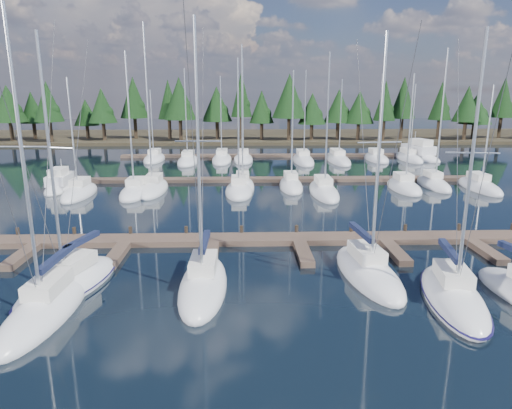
{
  "coord_description": "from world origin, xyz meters",
  "views": [
    {
      "loc": [
        -3.93,
        -12.59,
        10.46
      ],
      "look_at": [
        -2.86,
        22.0,
        1.72
      ],
      "focal_mm": 32.0,
      "sensor_mm": 36.0,
      "label": 1
    }
  ],
  "objects_px": {
    "motor_yacht_right": "(418,155)",
    "main_dock": "(299,242)",
    "front_sailboat_2": "(203,284)",
    "motor_yacht_left": "(61,185)",
    "front_sailboat_4": "(453,296)",
    "front_sailboat_1": "(69,283)",
    "front_sailboat_3": "(368,272)",
    "front_sailboat_0": "(47,308)"
  },
  "relations": [
    {
      "from": "front_sailboat_4",
      "to": "front_sailboat_0",
      "type": "bearing_deg",
      "value": -178.18
    },
    {
      "from": "front_sailboat_0",
      "to": "front_sailboat_2",
      "type": "bearing_deg",
      "value": 18.82
    },
    {
      "from": "front_sailboat_0",
      "to": "motor_yacht_left",
      "type": "height_order",
      "value": "front_sailboat_0"
    },
    {
      "from": "front_sailboat_4",
      "to": "front_sailboat_1",
      "type": "bearing_deg",
      "value": 173.53
    },
    {
      "from": "front_sailboat_0",
      "to": "motor_yacht_right",
      "type": "distance_m",
      "value": 61.88
    },
    {
      "from": "front_sailboat_0",
      "to": "front_sailboat_3",
      "type": "bearing_deg",
      "value": 13.32
    },
    {
      "from": "front_sailboat_1",
      "to": "motor_yacht_left",
      "type": "height_order",
      "value": "front_sailboat_1"
    },
    {
      "from": "front_sailboat_0",
      "to": "front_sailboat_4",
      "type": "height_order",
      "value": "front_sailboat_0"
    },
    {
      "from": "main_dock",
      "to": "front_sailboat_0",
      "type": "distance_m",
      "value": 16.49
    },
    {
      "from": "front_sailboat_0",
      "to": "front_sailboat_1",
      "type": "bearing_deg",
      "value": 89.53
    },
    {
      "from": "front_sailboat_4",
      "to": "front_sailboat_2",
      "type": "bearing_deg",
      "value": 171.76
    },
    {
      "from": "main_dock",
      "to": "front_sailboat_2",
      "type": "xyz_separation_m",
      "value": [
        -6.07,
        -7.15,
        0.1
      ]
    },
    {
      "from": "main_dock",
      "to": "motor_yacht_left",
      "type": "relative_size",
      "value": 5.62
    },
    {
      "from": "motor_yacht_left",
      "to": "front_sailboat_2",
      "type": "bearing_deg",
      "value": -56.23
    },
    {
      "from": "motor_yacht_right",
      "to": "main_dock",
      "type": "bearing_deg",
      "value": -120.45
    },
    {
      "from": "front_sailboat_2",
      "to": "motor_yacht_left",
      "type": "distance_m",
      "value": 31.5
    },
    {
      "from": "main_dock",
      "to": "motor_yacht_right",
      "type": "bearing_deg",
      "value": 59.55
    },
    {
      "from": "main_dock",
      "to": "motor_yacht_left",
      "type": "height_order",
      "value": "motor_yacht_left"
    },
    {
      "from": "front_sailboat_1",
      "to": "front_sailboat_2",
      "type": "distance_m",
      "value": 7.29
    },
    {
      "from": "front_sailboat_1",
      "to": "front_sailboat_4",
      "type": "relative_size",
      "value": 1.01
    },
    {
      "from": "front_sailboat_4",
      "to": "motor_yacht_right",
      "type": "relative_size",
      "value": 1.31
    },
    {
      "from": "motor_yacht_left",
      "to": "front_sailboat_0",
      "type": "bearing_deg",
      "value": -70.41
    },
    {
      "from": "motor_yacht_right",
      "to": "motor_yacht_left",
      "type": "bearing_deg",
      "value": -155.97
    },
    {
      "from": "main_dock",
      "to": "front_sailboat_1",
      "type": "xyz_separation_m",
      "value": [
        -13.35,
        -6.73,
        0.08
      ]
    },
    {
      "from": "front_sailboat_1",
      "to": "front_sailboat_2",
      "type": "bearing_deg",
      "value": -3.34
    },
    {
      "from": "main_dock",
      "to": "front_sailboat_4",
      "type": "bearing_deg",
      "value": -53.26
    },
    {
      "from": "front_sailboat_4",
      "to": "motor_yacht_left",
      "type": "height_order",
      "value": "front_sailboat_4"
    },
    {
      "from": "front_sailboat_1",
      "to": "main_dock",
      "type": "bearing_deg",
      "value": 26.75
    },
    {
      "from": "motor_yacht_left",
      "to": "front_sailboat_4",
      "type": "bearing_deg",
      "value": -42.78
    },
    {
      "from": "front_sailboat_3",
      "to": "front_sailboat_2",
      "type": "bearing_deg",
      "value": -171.17
    },
    {
      "from": "front_sailboat_3",
      "to": "motor_yacht_left",
      "type": "bearing_deg",
      "value": 137.34
    },
    {
      "from": "motor_yacht_left",
      "to": "motor_yacht_right",
      "type": "distance_m",
      "value": 51.58
    },
    {
      "from": "front_sailboat_3",
      "to": "front_sailboat_4",
      "type": "height_order",
      "value": "front_sailboat_3"
    },
    {
      "from": "front_sailboat_4",
      "to": "motor_yacht_left",
      "type": "bearing_deg",
      "value": 137.22
    },
    {
      "from": "main_dock",
      "to": "front_sailboat_1",
      "type": "distance_m",
      "value": 14.95
    },
    {
      "from": "front_sailboat_2",
      "to": "motor_yacht_right",
      "type": "xyz_separation_m",
      "value": [
        29.6,
        47.19,
        0.24
      ]
    },
    {
      "from": "front_sailboat_2",
      "to": "motor_yacht_right",
      "type": "bearing_deg",
      "value": 57.9
    },
    {
      "from": "main_dock",
      "to": "motor_yacht_right",
      "type": "relative_size",
      "value": 4.15
    },
    {
      "from": "front_sailboat_2",
      "to": "front_sailboat_3",
      "type": "bearing_deg",
      "value": 8.83
    },
    {
      "from": "main_dock",
      "to": "front_sailboat_2",
      "type": "relative_size",
      "value": 3.02
    },
    {
      "from": "main_dock",
      "to": "motor_yacht_right",
      "type": "xyz_separation_m",
      "value": [
        23.53,
        40.03,
        0.34
      ]
    },
    {
      "from": "main_dock",
      "to": "motor_yacht_left",
      "type": "xyz_separation_m",
      "value": [
        -23.58,
        19.03,
        0.23
      ]
    }
  ]
}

